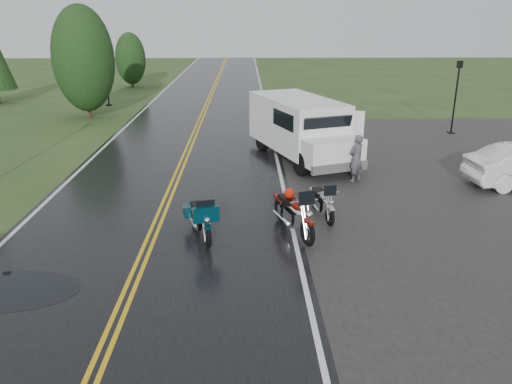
% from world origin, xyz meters
% --- Properties ---
extents(ground, '(120.00, 120.00, 0.00)m').
position_xyz_m(ground, '(0.00, 0.00, 0.00)').
color(ground, '#2D471E').
rests_on(ground, ground).
extents(road, '(8.00, 100.00, 0.04)m').
position_xyz_m(road, '(0.00, 10.00, 0.02)').
color(road, black).
rests_on(road, ground).
extents(parking_pad, '(14.00, 24.00, 0.03)m').
position_xyz_m(parking_pad, '(11.00, 5.00, 0.01)').
color(parking_pad, black).
rests_on(parking_pad, ground).
extents(motorcycle_red, '(1.59, 2.56, 1.42)m').
position_xyz_m(motorcycle_red, '(4.07, 0.53, 0.71)').
color(motorcycle_red, '#610F0B').
rests_on(motorcycle_red, ground).
extents(motorcycle_teal, '(1.33, 2.23, 1.24)m').
position_xyz_m(motorcycle_teal, '(1.54, 0.49, 0.62)').
color(motorcycle_teal, '#052B38').
rests_on(motorcycle_teal, ground).
extents(motorcycle_silver, '(1.02, 2.04, 1.16)m').
position_xyz_m(motorcycle_silver, '(4.85, 1.78, 0.58)').
color(motorcycle_silver, '#AAAEB2').
rests_on(motorcycle_silver, ground).
extents(van_white, '(4.44, 6.82, 2.51)m').
position_xyz_m(van_white, '(4.59, 6.53, 1.25)').
color(van_white, white).
rests_on(van_white, ground).
extents(person_at_van, '(0.72, 0.69, 1.67)m').
position_xyz_m(person_at_van, '(6.42, 5.84, 0.83)').
color(person_at_van, '#4B4B50').
rests_on(person_at_van, ground).
extents(lamp_post_far_left, '(0.34, 0.34, 3.91)m').
position_xyz_m(lamp_post_far_left, '(-6.40, 21.92, 1.95)').
color(lamp_post_far_left, black).
rests_on(lamp_post_far_left, ground).
extents(lamp_post_far_right, '(0.31, 0.31, 3.60)m').
position_xyz_m(lamp_post_far_right, '(12.80, 13.30, 1.80)').
color(lamp_post_far_right, black).
rests_on(lamp_post_far_right, ground).
extents(tree_left_mid, '(3.40, 3.40, 5.31)m').
position_xyz_m(tree_left_mid, '(-6.48, 17.89, 2.66)').
color(tree_left_mid, '#1E3D19').
rests_on(tree_left_mid, ground).
extents(tree_left_far, '(2.41, 2.41, 3.70)m').
position_xyz_m(tree_left_far, '(-6.66, 30.52, 1.85)').
color(tree_left_far, '#1E3D19').
rests_on(tree_left_far, ground).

